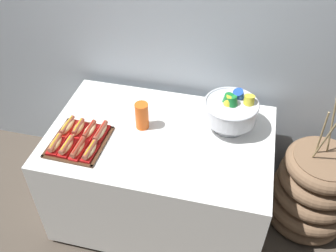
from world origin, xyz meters
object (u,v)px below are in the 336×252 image
Objects in this scene: hot_dog_1 at (67,146)px; hot_dog_2 at (78,149)px; hot_dog_4 at (68,127)px; hot_dog_5 at (78,128)px; hot_dog_3 at (90,151)px; cup_stack at (142,116)px; hot_dog_6 at (90,131)px; serving_tray at (79,142)px; hot_dog_0 at (55,144)px; buffet_table at (161,174)px; floor_vase at (312,190)px; hot_dog_7 at (101,132)px; punch_bowl at (231,110)px.

hot_dog_2 is at bearing -1.16° from hot_dog_1.
hot_dog_4 is 0.08m from hot_dog_5.
hot_dog_3 is 0.40m from cup_stack.
hot_dog_1 and hot_dog_4 have the same top height.
hot_dog_4 and hot_dog_6 have the same top height.
hot_dog_0 reaches higher than serving_tray.
buffet_table is 8.25× the size of hot_dog_2.
hot_dog_4 is 0.97× the size of cup_stack.
buffet_table is 8.68× the size of hot_dog_3.
hot_dog_4 is at bearing 178.84° from hot_dog_6.
hot_dog_5 is (-1.56, -0.29, 0.51)m from floor_vase.
hot_dog_5 is 0.15m from hot_dog_7.
hot_dog_6 is 0.48× the size of punch_bowl.
floor_vase is at bearing 11.18° from hot_dog_6.
floor_vase is 7.30× the size of hot_dog_0.
hot_dog_0 is 0.17m from hot_dog_4.
hot_dog_4 reaches higher than hot_dog_2.
hot_dog_0 reaches higher than hot_dog_2.
hot_dog_5 is 0.41m from cup_stack.
hot_dog_0 is at bearing -164.46° from floor_vase.
punch_bowl is at bearing 13.10° from cup_stack.
hot_dog_5 is (0.07, -0.00, 0.00)m from hot_dog_4.
hot_dog_5 is (-0.07, 0.17, 0.00)m from hot_dog_2.
hot_dog_7 is (0.22, -0.00, 0.00)m from hot_dog_4.
buffet_table is 1.27× the size of floor_vase.
hot_dog_1 is 0.96× the size of hot_dog_3.
serving_tray is 2.01× the size of cup_stack.
hot_dog_5 reaches higher than hot_dog_6.
hot_dog_5 and hot_dog_7 have the same top height.
cup_stack is at bearing -166.90° from punch_bowl.
hot_dog_2 is at bearing -48.88° from hot_dog_4.
hot_dog_6 is 0.34m from cup_stack.
hot_dog_4 is at bearing 142.59° from serving_tray.
serving_tray is at bearing -37.41° from hot_dog_4.
hot_dog_6 is (-0.43, -0.10, 0.41)m from buffet_table.
hot_dog_1 is 0.86× the size of cup_stack.
hot_dog_4 is at bearing -164.46° from punch_bowl.
buffet_table is 7.78× the size of cup_stack.
hot_dog_7 is (0.23, 0.16, 0.00)m from hot_dog_0.
hot_dog_5 reaches higher than buffet_table.
hot_dog_5 is at bearing -158.01° from cup_stack.
buffet_table is 4.16× the size of punch_bowl.
hot_dog_6 is at bearing -166.69° from buffet_table.
hot_dog_4 is (-0.58, -0.10, 0.41)m from buffet_table.
hot_dog_6 is (-1.48, -0.29, 0.51)m from floor_vase.
floor_vase is 6.81× the size of hot_dog_6.
serving_tray is at bearing 64.40° from hot_dog_1.
serving_tray is at bearing -166.17° from floor_vase.
hot_dog_0 is at bearing -91.16° from hot_dog_4.
buffet_table is 0.69m from punch_bowl.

